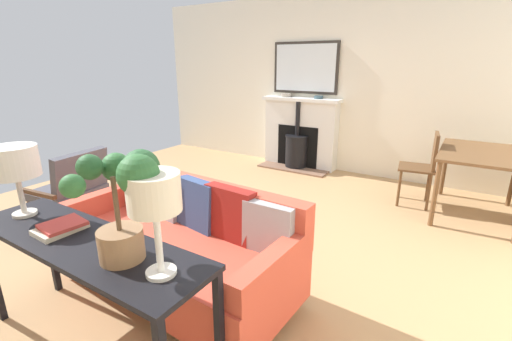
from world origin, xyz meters
TOP-DOWN VIEW (x-y plane):
  - ground_plane at (0.00, 0.00)m, footprint 5.56×6.14m
  - wall_left at (-2.78, 0.00)m, footprint 0.12×6.14m
  - fireplace at (-2.58, -0.27)m, footprint 0.53×1.28m
  - mirror_over_mantel at (-2.69, -0.27)m, footprint 0.04×1.08m
  - mantel_bowl_near at (-2.60, -0.55)m, footprint 0.16×0.16m
  - mantel_bowl_far at (-2.60, 0.01)m, footprint 0.14×0.14m
  - sofa at (0.86, 0.37)m, footprint 0.91×1.87m
  - ottoman at (-0.06, 0.05)m, footprint 0.65×0.83m
  - armchair_accent at (0.66, -1.33)m, footprint 0.74×0.67m
  - console_table at (1.59, 0.36)m, footprint 0.44×1.63m
  - table_lamp_near_end at (1.59, -0.25)m, footprint 0.28×0.28m
  - table_lamp_far_end at (1.59, 0.97)m, footprint 0.23×0.23m
  - potted_plant at (1.58, 0.77)m, footprint 0.42×0.46m
  - book_stack at (1.59, 0.17)m, footprint 0.26×0.22m
  - dining_table at (-1.86, 2.23)m, footprint 1.19×0.83m
  - dining_chair_near_fireplace at (-1.87, 1.68)m, footprint 0.45×0.45m

SIDE VIEW (x-z plane):
  - ground_plane at x=0.00m, z-range -0.01..0.00m
  - ottoman at x=-0.06m, z-range 0.04..0.42m
  - sofa at x=0.86m, z-range -0.05..0.78m
  - armchair_accent at x=0.66m, z-range 0.04..0.87m
  - fireplace at x=-2.58m, z-range -0.07..1.06m
  - dining_chair_near_fireplace at x=-1.87m, z-range 0.08..0.98m
  - dining_table at x=-1.86m, z-range 0.28..1.03m
  - console_table at x=1.59m, z-range 0.29..1.03m
  - book_stack at x=1.59m, z-range 0.74..0.79m
  - table_lamp_near_end at x=1.59m, z-range 0.86..1.31m
  - potted_plant at x=1.58m, z-range 0.80..1.37m
  - table_lamp_far_end at x=1.59m, z-range 0.88..1.36m
  - mantel_bowl_far at x=-2.60m, z-range 1.13..1.17m
  - mantel_bowl_near at x=-2.60m, z-range 1.13..1.19m
  - wall_left at x=-2.78m, z-range 0.00..2.65m
  - mirror_over_mantel at x=-2.69m, z-range 1.19..1.97m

